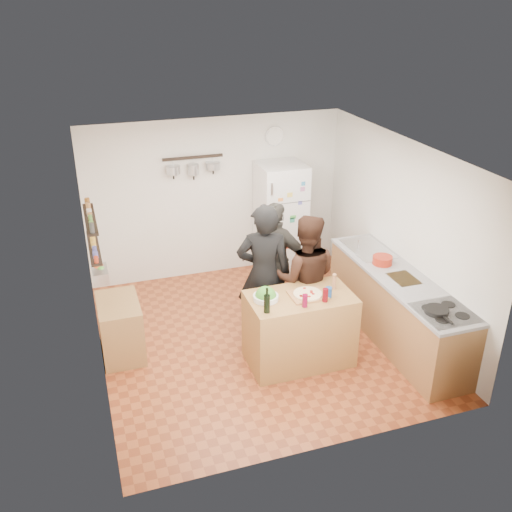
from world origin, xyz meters
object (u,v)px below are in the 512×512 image
object	(u,v)px
wine_bottle	(267,304)
person_center	(305,279)
person_back	(276,262)
wall_clock	(274,136)
salt_canister	(329,292)
person_left	(264,274)
pepper_mill	(334,283)
side_table	(121,328)
salad_bowl	(266,297)
counter_run	(396,308)
red_bowl	(382,260)
prep_island	(299,329)
fridge	(281,220)
skillet	(437,311)

from	to	relation	value
wine_bottle	person_center	xyz separation A→B (m)	(0.76, 0.71, -0.16)
wine_bottle	person_center	distance (m)	1.05
wine_bottle	person_back	distance (m)	1.48
person_center	wall_clock	bearing A→B (deg)	-78.64
wine_bottle	person_center	world-z (taller)	person_center
salt_canister	person_left	world-z (taller)	person_left
pepper_mill	side_table	world-z (taller)	pepper_mill
salad_bowl	counter_run	world-z (taller)	salad_bowl
red_bowl	prep_island	bearing A→B (deg)	-161.31
red_bowl	side_table	size ratio (longest dim) A/B	0.32
wine_bottle	person_center	bearing A→B (deg)	42.99
prep_island	red_bowl	distance (m)	1.50
prep_island	salt_canister	size ratio (longest dim) A/B	9.97
person_left	wall_clock	bearing A→B (deg)	-95.52
wall_clock	side_table	distance (m)	3.73
salt_canister	wall_clock	bearing A→B (deg)	83.21
prep_island	side_table	size ratio (longest dim) A/B	1.56
person_left	counter_run	world-z (taller)	person_left
pepper_mill	wall_clock	distance (m)	2.91
fridge	side_table	xyz separation A→B (m)	(-2.69, -1.54, -0.54)
pepper_mill	wall_clock	world-z (taller)	wall_clock
prep_island	salt_canister	bearing A→B (deg)	-21.80
salad_bowl	fridge	xyz separation A→B (m)	(1.06, 2.34, -0.04)
wine_bottle	person_back	bearing A→B (deg)	66.12
salad_bowl	skillet	world-z (taller)	skillet
prep_island	salad_bowl	distance (m)	0.64
salad_bowl	person_center	xyz separation A→B (m)	(0.68, 0.44, -0.08)
person_center	fridge	bearing A→B (deg)	-80.27
person_back	skillet	world-z (taller)	person_back
pepper_mill	wall_clock	xyz separation A→B (m)	(0.19, 2.67, 1.16)
pepper_mill	side_table	distance (m)	2.70
wall_clock	pepper_mill	bearing A→B (deg)	-94.02
red_bowl	person_back	bearing A→B (deg)	151.78
skillet	side_table	world-z (taller)	skillet
prep_island	red_bowl	world-z (taller)	red_bowl
salad_bowl	red_bowl	distance (m)	1.80
wall_clock	person_back	bearing A→B (deg)	-108.82
person_center	prep_island	bearing A→B (deg)	82.79
red_bowl	counter_run	bearing A→B (deg)	-82.21
person_back	salt_canister	bearing A→B (deg)	139.37
red_bowl	skillet	bearing A→B (deg)	-92.22
salad_bowl	red_bowl	size ratio (longest dim) A/B	1.15
red_bowl	wall_clock	distance (m)	2.65
pepper_mill	salt_canister	distance (m)	0.23
skillet	side_table	size ratio (longest dim) A/B	0.33
pepper_mill	skillet	bearing A→B (deg)	-46.70
person_left	person_center	size ratio (longest dim) A/B	1.09
fridge	salt_canister	bearing A→B (deg)	-97.67
person_center	salt_canister	bearing A→B (deg)	114.46
salt_canister	person_back	distance (m)	1.26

